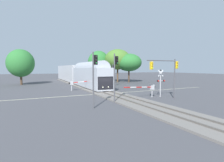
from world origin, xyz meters
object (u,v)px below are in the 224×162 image
commuter_train (77,73)px  maple_right_background (129,63)px  crossing_signal_mast (161,80)px  oak_far_right (118,59)px  pine_left_background (21,63)px  crossing_gate_near (149,88)px  traffic_signal_near_left (94,71)px  traffic_signal_near_right (167,69)px  traffic_signal_far_side (113,72)px  crossing_gate_far (76,83)px  elm_centre_background (99,63)px  traffic_signal_median (116,70)px

commuter_train → maple_right_background: maple_right_background is taller
crossing_signal_mast → maple_right_background: bearing=69.0°
oak_far_right → pine_left_background: oak_far_right is taller
crossing_gate_near → maple_right_background: maple_right_background is taller
traffic_signal_near_left → traffic_signal_near_right: 10.52m
oak_far_right → traffic_signal_near_right: bearing=-104.4°
traffic_signal_far_side → oak_far_right: bearing=58.1°
crossing_signal_mast → crossing_gate_far: 15.50m
crossing_gate_near → oak_far_right: bearing=72.0°
crossing_gate_near → crossing_signal_mast: crossing_signal_mast is taller
commuter_train → crossing_gate_far: 13.86m
elm_centre_background → traffic_signal_near_right: bearing=-95.0°
pine_left_background → maple_right_background: bearing=-9.7°
oak_far_right → traffic_signal_far_side: bearing=-121.9°
maple_right_background → crossing_gate_near: bearing=-114.8°
commuter_train → pine_left_background: (-13.13, 3.29, 2.57)m
traffic_signal_median → maple_right_background: bearing=55.9°
traffic_signal_near_left → traffic_signal_near_right: (10.49, 0.79, 0.19)m
commuter_train → elm_centre_background: bearing=30.4°
crossing_gate_far → elm_centre_background: size_ratio=0.69×
crossing_gate_far → pine_left_background: size_ratio=0.74×
traffic_signal_far_side → maple_right_background: bearing=43.2°
crossing_gate_far → oak_far_right: bearing=41.3°
traffic_signal_near_right → maple_right_background: size_ratio=0.65×
maple_right_background → commuter_train: bearing=174.2°
crossing_gate_near → pine_left_background: bearing=120.8°
pine_left_background → traffic_signal_median: bearing=-69.8°
elm_centre_background → oak_far_right: (4.47, -3.87, 0.88)m
traffic_signal_far_side → traffic_signal_median: bearing=-114.9°
crossing_signal_mast → traffic_signal_median: traffic_signal_median is taller
crossing_signal_mast → traffic_signal_far_side: traffic_signal_far_side is taller
pine_left_background → commuter_train: bearing=-14.1°
commuter_train → traffic_signal_near_left: 28.85m
elm_centre_background → oak_far_right: oak_far_right is taller
crossing_signal_mast → commuter_train: bearing=102.4°
traffic_signal_near_right → maple_right_background: maple_right_background is taller
traffic_signal_far_side → traffic_signal_near_right: size_ratio=0.93×
crossing_gate_near → oak_far_right: size_ratio=0.53×
crossing_signal_mast → oak_far_right: 27.65m
crossing_signal_mast → traffic_signal_near_left: size_ratio=0.69×
crossing_signal_mast → pine_left_background: pine_left_background is taller
crossing_signal_mast → crossing_gate_far: size_ratio=0.62×
commuter_train → crossing_gate_near: commuter_train is taller
commuter_train → crossing_gate_far: (-3.64, -13.31, -1.33)m
traffic_signal_near_left → elm_centre_background: (13.31, 32.98, 1.91)m
oak_far_right → pine_left_background: size_ratio=1.10×
commuter_train → elm_centre_background: elm_centre_background is taller
maple_right_background → oak_far_right: bearing=137.5°
traffic_signal_far_side → traffic_signal_near_right: bearing=-91.1°
crossing_gate_far → elm_centre_background: elm_centre_background is taller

